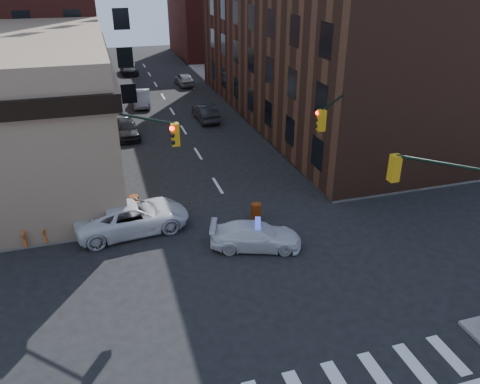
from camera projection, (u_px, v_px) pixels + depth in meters
ground at (271, 272)px, 22.00m from camera, size 140.00×140.00×0.00m
sidewalk_ne at (356, 84)px, 56.14m from camera, size 34.00×54.50×0.15m
commercial_row_ne at (322, 40)px, 41.68m from camera, size 14.00×34.00×14.00m
filler_nw at (20, 3)px, 67.61m from camera, size 20.00×18.00×16.00m
filler_ne at (227, 14)px, 72.89m from camera, size 16.00×16.00×12.00m
signal_pole_nw at (125, 160)px, 23.16m from camera, size 3.58×3.67×8.00m
signal_pole_ne at (337, 137)px, 26.23m from camera, size 3.67×3.58×8.00m
tree_ne_near at (251, 75)px, 44.79m from camera, size 3.00×3.00×4.85m
tree_ne_far at (228, 60)px, 51.66m from camera, size 3.00×3.00×4.85m
police_car at (256, 236)px, 23.68m from camera, size 4.96×3.23×1.34m
pickup at (132, 217)px, 25.10m from camera, size 6.33×3.48×1.68m
parked_car_wnear at (127, 128)px, 38.88m from camera, size 2.02×4.55×1.52m
parked_car_wfar at (142, 98)px, 47.59m from camera, size 2.09×4.81×1.54m
parked_car_wdeep at (129, 68)px, 61.60m from camera, size 2.22×5.20×1.50m
parked_car_enear at (206, 112)px, 43.06m from camera, size 1.74×4.61×1.50m
parked_car_efar at (184, 79)px, 55.60m from camera, size 1.90×4.34×1.46m
pedestrian_a at (112, 211)px, 25.12m from camera, size 0.80×0.65×1.89m
pedestrian_b at (41, 199)px, 26.71m from camera, size 0.94×0.80×1.69m
pedestrian_c at (27, 197)px, 26.97m from camera, size 0.99×0.79×1.58m
barrel_road at (256, 212)px, 26.25m from camera, size 0.67×0.67×1.02m
barrel_bank at (135, 204)px, 27.26m from camera, size 0.70×0.70×0.97m
barricade_nw_a at (86, 229)px, 24.50m from camera, size 1.11×0.62×0.80m
barricade_nw_b at (34, 235)px, 23.82m from camera, size 1.33×0.81×0.94m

